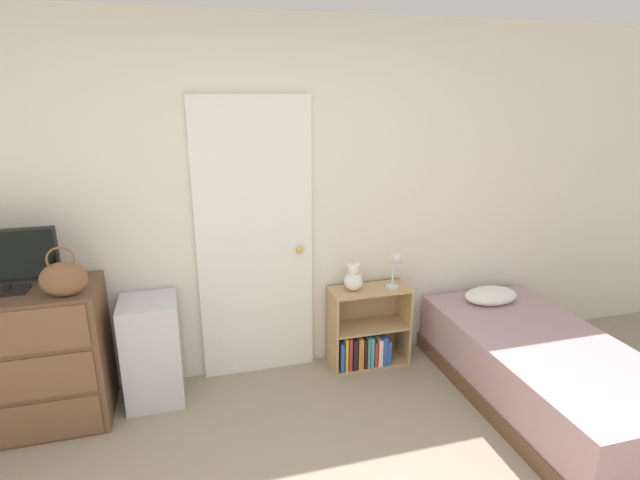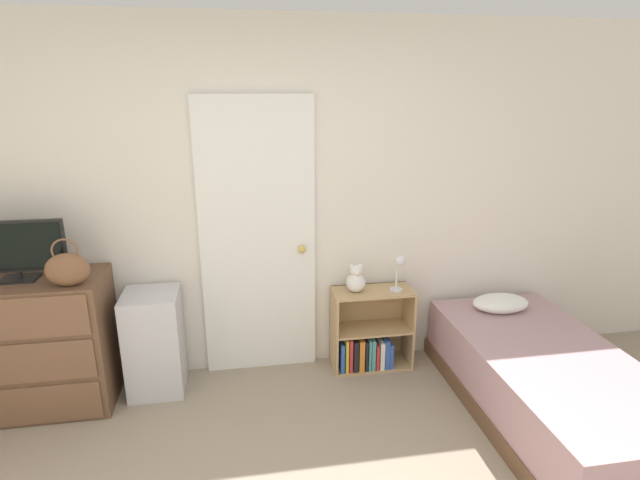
% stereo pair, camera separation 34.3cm
% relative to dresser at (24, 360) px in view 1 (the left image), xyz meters
% --- Properties ---
extents(wall_back, '(10.00, 0.06, 2.55)m').
position_rel_dresser_xyz_m(wall_back, '(1.58, 0.30, 0.82)').
color(wall_back, silver).
rests_on(wall_back, ground_plane).
extents(door_closed, '(0.83, 0.09, 2.04)m').
position_rel_dresser_xyz_m(door_closed, '(1.51, 0.25, 0.56)').
color(door_closed, white).
rests_on(door_closed, ground_plane).
extents(dresser, '(0.97, 0.51, 0.91)m').
position_rel_dresser_xyz_m(dresser, '(0.00, 0.00, 0.00)').
color(dresser, brown).
rests_on(dresser, ground_plane).
extents(tv, '(0.61, 0.16, 0.39)m').
position_rel_dresser_xyz_m(tv, '(-0.01, 0.01, 0.66)').
color(tv, black).
rests_on(tv, dresser).
extents(handbag, '(0.26, 0.12, 0.30)m').
position_rel_dresser_xyz_m(handbag, '(0.33, -0.15, 0.57)').
color(handbag, brown).
rests_on(handbag, dresser).
extents(storage_bin, '(0.37, 0.38, 0.74)m').
position_rel_dresser_xyz_m(storage_bin, '(0.75, 0.07, -0.09)').
color(storage_bin, silver).
rests_on(storage_bin, ground_plane).
extents(bookshelf, '(0.60, 0.27, 0.63)m').
position_rel_dresser_xyz_m(bookshelf, '(2.31, 0.12, -0.22)').
color(bookshelf, tan).
rests_on(bookshelf, ground_plane).
extents(teddy_bear, '(0.14, 0.14, 0.22)m').
position_rel_dresser_xyz_m(teddy_bear, '(2.20, 0.12, 0.27)').
color(teddy_bear, silver).
rests_on(teddy_bear, bookshelf).
extents(desk_lamp, '(0.11, 0.10, 0.28)m').
position_rel_dresser_xyz_m(desk_lamp, '(2.52, 0.08, 0.37)').
color(desk_lamp, silver).
rests_on(desk_lamp, bookshelf).
extents(bed, '(0.95, 1.89, 0.57)m').
position_rel_dresser_xyz_m(bed, '(3.31, -0.68, -0.22)').
color(bed, brown).
rests_on(bed, ground_plane).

